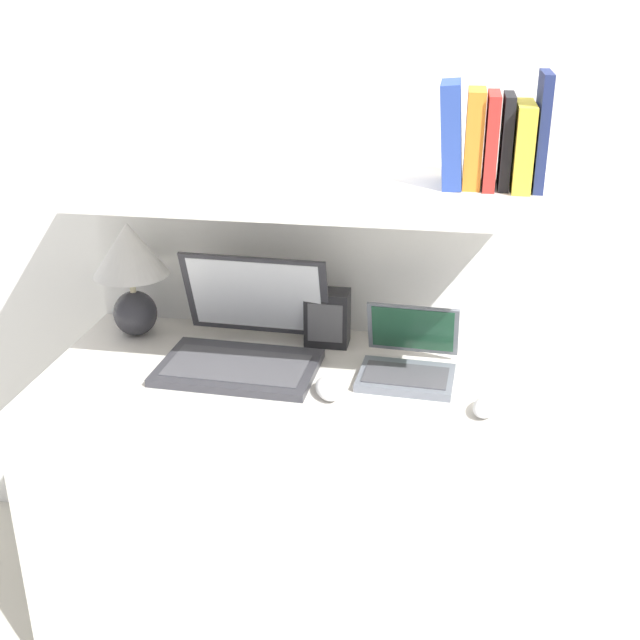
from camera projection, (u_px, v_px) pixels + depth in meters
name	position (u px, v px, depth m)	size (l,w,h in m)	color
wall_back	(311.00, 159.00, 2.12)	(6.00, 0.05, 2.40)	white
desk	(287.00, 503.00, 2.10)	(1.19, 0.61, 0.74)	silver
back_riser	(309.00, 372.00, 2.31)	(1.19, 0.04, 1.19)	white
shelf	(288.00, 184.00, 1.84)	(1.19, 0.55, 0.03)	silver
table_lamp	(131.00, 264.00, 2.12)	(0.20, 0.20, 0.32)	#2D2D33
laptop_large	(244.00, 343.00, 2.01)	(0.40, 0.36, 0.25)	#333338
laptop_small	(408.00, 362.00, 1.95)	(0.24, 0.24, 0.16)	slate
computer_mouse	(328.00, 389.00, 1.86)	(0.09, 0.12, 0.04)	white
second_mouse	(486.00, 406.00, 1.78)	(0.08, 0.11, 0.04)	white
router_box	(327.00, 318.00, 2.11)	(0.11, 0.08, 0.15)	black
book_navy	(541.00, 131.00, 1.70)	(0.02, 0.14, 0.24)	navy
book_yellow	(523.00, 146.00, 1.72)	(0.04, 0.17, 0.18)	gold
book_black	(506.00, 141.00, 1.72)	(0.02, 0.13, 0.20)	black
book_red	(491.00, 140.00, 1.73)	(0.03, 0.15, 0.20)	#A82823
book_orange	(474.00, 138.00, 1.73)	(0.04, 0.13, 0.21)	orange
book_blue	(452.00, 134.00, 1.74)	(0.06, 0.15, 0.22)	#284293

